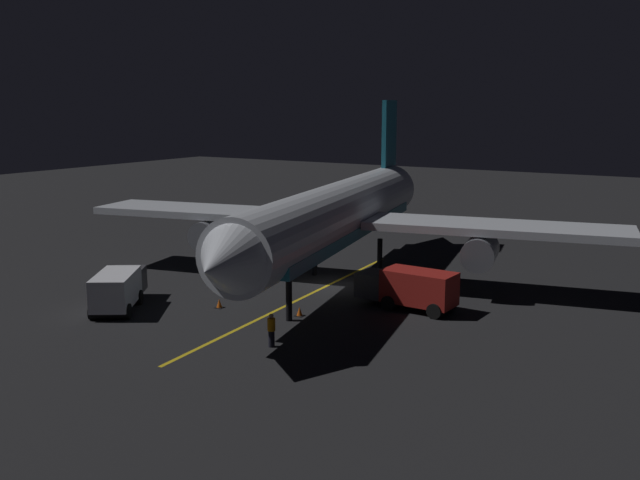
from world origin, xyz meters
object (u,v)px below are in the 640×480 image
traffic_cone_under_wing (300,312)px  airliner (339,215)px  catering_truck (410,289)px  ground_crew_worker (271,330)px  baggage_truck (119,289)px  traffic_cone_near_left (219,304)px  traffic_cone_near_right (220,288)px

traffic_cone_under_wing → airliner: bearing=-76.5°
catering_truck → ground_crew_worker: (3.13, 9.90, -0.36)m
catering_truck → traffic_cone_under_wing: 6.80m
airliner → catering_truck: bearing=155.7°
baggage_truck → airliner: bearing=-124.3°
traffic_cone_near_left → traffic_cone_under_wing: bearing=-167.6°
baggage_truck → traffic_cone_near_right: baggage_truck is taller
airliner → traffic_cone_near_right: (5.67, 5.77, -4.52)m
airliner → ground_crew_worker: bearing=105.4°
traffic_cone_near_right → ground_crew_worker: bearing=142.2°
ground_crew_worker → airliner: bearing=-74.6°
catering_truck → traffic_cone_near_right: catering_truck is taller
baggage_truck → traffic_cone_near_left: bearing=-146.9°
airliner → catering_truck: size_ratio=6.06×
airliner → traffic_cone_under_wing: size_ratio=68.18×
baggage_truck → traffic_cone_under_wing: 11.04m
ground_crew_worker → traffic_cone_near_right: bearing=-37.8°
ground_crew_worker → baggage_truck: bearing=-4.1°
traffic_cone_near_right → catering_truck: bearing=-167.4°
airliner → traffic_cone_near_left: 10.41m
airliner → ground_crew_worker: airliner is taller
airliner → ground_crew_worker: (-3.55, 12.92, -3.88)m
catering_truck → traffic_cone_near_left: bearing=30.3°
baggage_truck → catering_truck: bearing=-148.8°
traffic_cone_under_wing → baggage_truck: bearing=23.5°
airliner → catering_truck: airliner is taller
baggage_truck → traffic_cone_under_wing: baggage_truck is taller
traffic_cone_near_right → traffic_cone_near_left: bearing=128.9°
airliner → traffic_cone_under_wing: 9.10m
baggage_truck → catering_truck: catering_truck is taller
traffic_cone_near_left → traffic_cone_near_right: bearing=-51.1°
baggage_truck → traffic_cone_near_right: bearing=-112.2°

